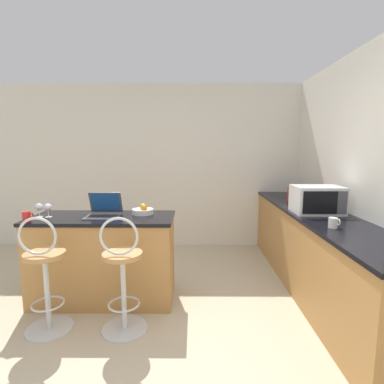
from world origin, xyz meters
TOP-DOWN VIEW (x-y plane):
  - ground_plane at (0.00, 0.00)m, footprint 20.00×20.00m
  - wall_back at (0.00, 2.75)m, footprint 12.00×0.06m
  - breakfast_bar at (-0.56, 0.91)m, footprint 1.46×0.63m
  - counter_right at (1.75, 1.11)m, footprint 0.64×3.25m
  - bar_stool_near at (-0.89, 0.33)m, footprint 0.40×0.40m
  - bar_stool_far at (-0.23, 0.33)m, footprint 0.40×0.40m
  - laptop at (-0.54, 0.92)m, footprint 0.34×0.31m
  - microwave at (1.71, 1.10)m, footprint 0.50×0.38m
  - toaster at (1.75, 1.74)m, footprint 0.26×0.27m
  - wine_glass_tall at (-1.09, 0.86)m, footprint 0.08×0.08m
  - mug_white at (1.61, 0.47)m, footprint 0.09×0.08m
  - wine_glass_short at (-1.18, 0.87)m, footprint 0.07×0.07m
  - mug_blue at (1.84, 2.10)m, footprint 0.09×0.08m
  - fruit_bowl at (-0.16, 1.03)m, footprint 0.23×0.23m
  - mug_red at (-1.21, 0.68)m, footprint 0.09×0.07m

SIDE VIEW (x-z plane):
  - ground_plane at x=0.00m, z-range 0.00..0.00m
  - counter_right at x=1.75m, z-range 0.00..0.90m
  - breakfast_bar at x=-0.56m, z-range 0.00..0.90m
  - bar_stool_near at x=-0.89m, z-range -0.03..1.01m
  - bar_stool_far at x=-0.23m, z-range -0.03..1.01m
  - fruit_bowl at x=-0.16m, z-range 0.88..0.99m
  - mug_white at x=1.61m, z-range 0.90..0.99m
  - mug_blue at x=1.84m, z-range 0.90..0.99m
  - mug_red at x=-1.21m, z-range 0.90..0.99m
  - laptop at x=-0.54m, z-range 0.83..1.08m
  - toaster at x=1.75m, z-range 0.89..1.09m
  - wine_glass_tall at x=-1.09m, z-range 0.92..1.07m
  - wine_glass_short at x=-1.18m, z-range 0.92..1.07m
  - microwave at x=1.71m, z-range 0.90..1.19m
  - wall_back at x=0.00m, z-range 0.00..2.60m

